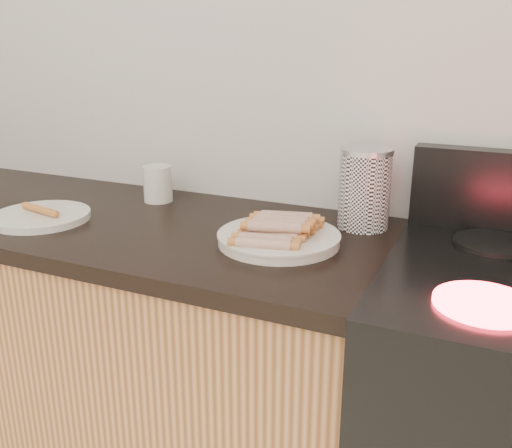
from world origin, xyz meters
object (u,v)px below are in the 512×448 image
at_px(side_plate, 41,216).
at_px(main_plate, 279,240).
at_px(canister, 365,188).
at_px(mug, 158,184).

bearing_deg(side_plate, main_plate, 8.25).
xyz_separation_m(canister, mug, (-0.62, -0.01, -0.05)).
bearing_deg(mug, side_plate, -122.94).
xyz_separation_m(main_plate, canister, (0.15, 0.20, 0.09)).
distance_m(main_plate, mug, 0.50).
relative_size(canister, mug, 1.94).
height_order(main_plate, canister, canister).
bearing_deg(canister, side_plate, -159.63).
bearing_deg(canister, main_plate, -126.59).
height_order(side_plate, canister, canister).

